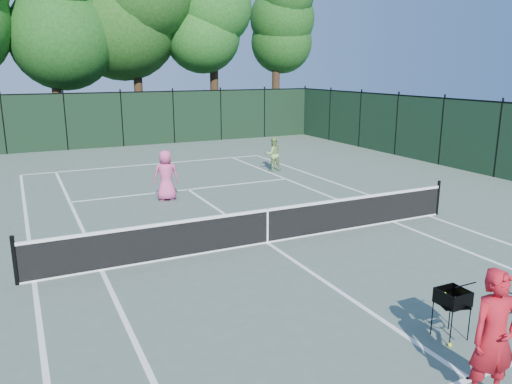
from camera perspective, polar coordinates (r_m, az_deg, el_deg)
name	(u,v)px	position (r m, az deg, el deg)	size (l,w,h in m)	color
ground	(267,243)	(12.82, 1.29, -5.83)	(90.00, 90.00, 0.00)	#4C5D51
sideline_doubles_left	(34,282)	(11.57, -24.02, -9.34)	(0.10, 23.77, 0.01)	white
sideline_doubles_right	(428,216)	(15.97, 19.11, -2.59)	(0.10, 23.77, 0.01)	white
sideline_singles_left	(102,270)	(11.66, -17.23, -8.55)	(0.10, 23.77, 0.01)	white
sideline_singles_right	(393,222)	(15.06, 15.39, -3.29)	(0.10, 23.77, 0.01)	white
baseline_far	(151,164)	(23.68, -11.95, 3.12)	(10.97, 0.10, 0.01)	white
service_line_near	(470,379)	(8.25, 23.26, -19.05)	(8.23, 0.10, 0.01)	white
service_line_far	(188,189)	(18.51, -7.77, 0.29)	(8.23, 0.10, 0.01)	white
center_service_line	(267,243)	(12.82, 1.29, -5.82)	(0.10, 12.80, 0.01)	white
tennis_net	(267,225)	(12.67, 1.30, -3.80)	(11.69, 0.09, 1.06)	black
fence_far	(122,120)	(29.39, -15.06, 7.97)	(24.00, 0.05, 3.00)	black
tree_2	(49,7)	(32.80, -22.59, 18.90)	(6.00, 6.00, 12.40)	black
tree_4	(213,8)	(34.87, -4.97, 20.20)	(6.20, 6.20, 12.97)	black
tree_5	(276,19)	(37.36, 2.35, 19.15)	(5.80, 5.80, 12.23)	black
coach	(494,338)	(7.42, 25.58, -14.81)	(1.06, 0.60, 1.88)	#B11420
player_pink	(166,175)	(16.99, -10.25, 1.90)	(0.92, 0.70, 1.71)	#D84C89
player_green	(273,154)	(21.60, 1.96, 4.36)	(0.76, 0.62, 1.47)	#88B359
ball_hopper	(453,298)	(8.90, 21.57, -11.18)	(0.57, 0.57, 0.85)	black
loose_ball_midcourt	(450,345)	(8.92, 21.26, -15.97)	(0.07, 0.07, 0.07)	#CAE22E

